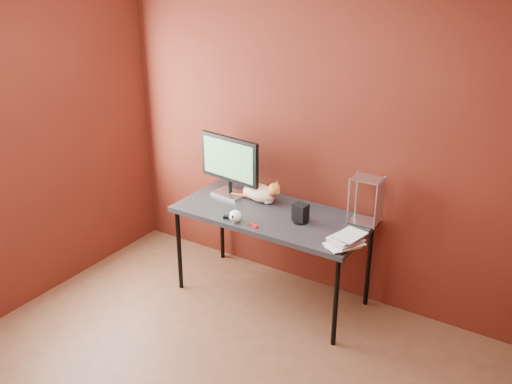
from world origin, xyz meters
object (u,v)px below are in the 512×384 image
Objects in this scene: desk at (272,219)px; monitor at (229,163)px; skull_mug at (235,216)px; cat at (260,193)px; speaker at (300,214)px; book_stack at (343,168)px.

monitor reaches higher than desk.
desk is at bearing -6.51° from monitor.
cat is at bearing 114.68° from skull_mug.
monitor is 1.28× the size of cat.
desk is at bearing -25.65° from cat.
skull_mug is 0.48m from speaker.
skull_mug is 0.71× the size of speaker.
speaker is (0.26, -0.02, 0.12)m from desk.
speaker is 0.62m from book_stack.
book_stack is (0.78, 0.12, 0.50)m from skull_mug.
skull_mug is at bearing -117.71° from desk.
cat is 0.43m from skull_mug.
skull_mug reaches higher than desk.
speaker is at bearing 50.55° from skull_mug.
book_stack reaches higher than cat.
desk is 0.34m from skull_mug.
speaker is at bearing -3.83° from monitor.
speaker reaches higher than skull_mug.
desk is 2.60× the size of monitor.
book_stack reaches higher than monitor.
book_stack reaches higher than desk.
skull_mug is at bearing -74.03° from cat.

